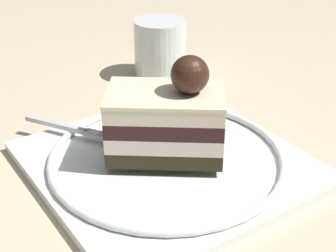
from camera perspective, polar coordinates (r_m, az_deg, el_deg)
ground_plane at (r=0.49m, az=0.17°, el=-5.24°), size 2.40×2.40×0.00m
dessert_plate at (r=0.49m, az=-0.00°, el=-4.03°), size 0.28×0.28×0.02m
cake_slice at (r=0.47m, az=0.24°, el=0.92°), size 0.11×0.13×0.10m
fork at (r=0.53m, az=-10.67°, el=-0.38°), size 0.10×0.08×0.00m
drink_glass_far at (r=0.69m, az=-0.91°, el=8.71°), size 0.07×0.07×0.08m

